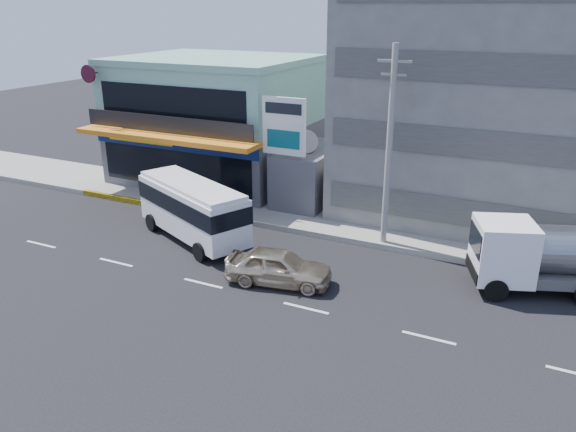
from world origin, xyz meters
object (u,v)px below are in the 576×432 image
Objects in this scene: concrete_building at (500,94)px; tanker_truck at (561,256)px; billboard at (284,133)px; utility_pole_near at (389,148)px; sedan at (279,267)px; shop_building at (217,123)px; satellite_dish at (305,151)px; motorcycle_rider at (192,217)px; minibus at (192,206)px.

concrete_building reaches higher than tanker_truck.
billboard is 0.69× the size of utility_pole_near.
sedan is (-7.00, -13.50, -6.20)m from concrete_building.
shop_building is 8.92m from billboard.
concrete_building is at bearing 21.80° from satellite_dish.
satellite_dish is 0.62× the size of motorcycle_rider.
concrete_building is at bearing 114.55° from tanker_truck.
shop_building is 18.28m from concrete_building.
billboard is at bearing 167.74° from tanker_truck.
shop_building is 1.24× the size of utility_pole_near.
minibus is 1.57m from motorcycle_rider.
tanker_truck is 18.15m from motorcycle_rider.
utility_pole_near is 2.12× the size of sedan.
shop_building is at bearing 147.68° from billboard.
shop_building reaches higher than motorcycle_rider.
motorcycle_rider is (-7.00, 3.41, 0.00)m from sedan.
billboard is at bearing -32.32° from shop_building.
utility_pole_near is 1.23× the size of tanker_truck.
tanker_truck is (4.10, -8.97, -5.34)m from concrete_building.
minibus reaches higher than motorcycle_rider.
minibus is at bearing -117.97° from billboard.
tanker_truck is at bearing 6.58° from minibus.
satellite_dish reaches higher than tanker_truck.
tanker_truck is 3.35× the size of motorcycle_rider.
shop_building is 5.09× the size of motorcycle_rider.
minibus is at bearing -159.95° from utility_pole_near.
shop_building reaches higher than minibus.
minibus is (-9.25, -3.37, -3.30)m from utility_pole_near.
minibus is at bearing -114.97° from satellite_dish.
billboard is at bearing -151.08° from concrete_building.
billboard is 6.75m from utility_pole_near.
shop_building is 0.77× the size of concrete_building.
concrete_building is 17.96m from minibus.
tanker_truck is (8.10, -1.37, -3.49)m from utility_pole_near.
minibus is 0.95× the size of tanker_truck.
billboard reaches higher than tanker_truck.
minibus is (-13.25, -10.97, -5.15)m from concrete_building.
billboard reaches higher than motorcycle_rider.
concrete_building is at bearing 28.92° from billboard.
shop_building is 23.59m from tanker_truck.
concrete_building is 6.57× the size of motorcycle_rider.
concrete_building is at bearing -38.22° from sedan.
utility_pole_near is at bearing -15.48° from billboard.
satellite_dish reaches higher than minibus.
sedan is 7.79m from motorcycle_rider.
billboard is (-10.50, -5.80, -2.07)m from concrete_building.
satellite_dish is 0.32× the size of sedan.
satellite_dish is 7.79m from motorcycle_rider.
minibus is 3.17× the size of motorcycle_rider.
concrete_building is 8.79m from utility_pole_near.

